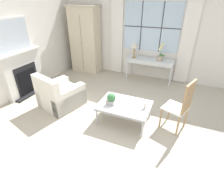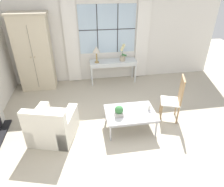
# 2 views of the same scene
# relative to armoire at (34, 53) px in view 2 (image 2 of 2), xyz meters

# --- Properties ---
(ground_plane) EXTENTS (14.00, 14.00, 0.00)m
(ground_plane) POSITION_rel_armoire_xyz_m (2.21, -2.69, -1.13)
(ground_plane) COLOR #B2A893
(wall_back_windowed) EXTENTS (7.20, 0.14, 2.80)m
(wall_back_windowed) POSITION_rel_armoire_xyz_m (2.21, 0.33, 0.27)
(wall_back_windowed) COLOR silver
(wall_back_windowed) RESTS_ON ground_plane
(armoire) EXTENTS (1.07, 0.58, 2.24)m
(armoire) POSITION_rel_armoire_xyz_m (0.00, 0.00, 0.00)
(armoire) COLOR beige
(armoire) RESTS_ON ground_plane
(console_table) EXTENTS (1.49, 0.47, 0.73)m
(console_table) POSITION_rel_armoire_xyz_m (2.34, 0.02, -0.48)
(console_table) COLOR silver
(console_table) RESTS_ON ground_plane
(table_lamp) EXTENTS (0.24, 0.24, 0.52)m
(table_lamp) POSITION_rel_armoire_xyz_m (1.81, -0.05, -0.00)
(table_lamp) COLOR #9E7F47
(table_lamp) RESTS_ON console_table
(potted_orchid) EXTENTS (0.22, 0.18, 0.54)m
(potted_orchid) POSITION_rel_armoire_xyz_m (2.64, -0.01, -0.19)
(potted_orchid) COLOR tan
(potted_orchid) RESTS_ON console_table
(armchair_upholstered) EXTENTS (1.08, 1.10, 0.89)m
(armchair_upholstered) POSITION_rel_armoire_xyz_m (0.63, -2.43, -0.84)
(armchair_upholstered) COLOR silver
(armchair_upholstered) RESTS_ON ground_plane
(side_chair_wooden) EXTENTS (0.56, 0.56, 1.12)m
(side_chair_wooden) POSITION_rel_armoire_xyz_m (3.45, -2.22, -0.50)
(side_chair_wooden) COLOR white
(side_chair_wooden) RESTS_ON ground_plane
(coffee_table) EXTENTS (1.11, 0.80, 0.44)m
(coffee_table) POSITION_rel_armoire_xyz_m (2.33, -2.40, -0.73)
(coffee_table) COLOR #BCBCC1
(coffee_table) RESTS_ON ground_plane
(potted_plant_small) EXTENTS (0.19, 0.19, 0.24)m
(potted_plant_small) POSITION_rel_armoire_xyz_m (2.05, -2.48, -0.57)
(potted_plant_small) COLOR #BCB7AD
(potted_plant_small) RESTS_ON coffee_table
(pillar_candle) EXTENTS (0.09, 0.09, 0.15)m
(pillar_candle) POSITION_rel_armoire_xyz_m (2.77, -2.38, -0.62)
(pillar_candle) COLOR silver
(pillar_candle) RESTS_ON coffee_table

